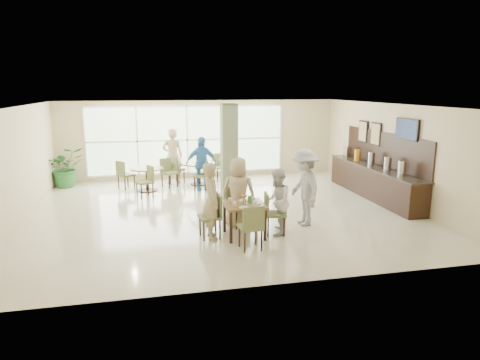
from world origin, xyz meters
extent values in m
plane|color=beige|center=(0.00, 0.00, 0.00)|extent=(10.00, 10.00, 0.00)
plane|color=white|center=(0.00, 0.00, 2.80)|extent=(10.00, 10.00, 0.00)
plane|color=beige|center=(0.00, 4.50, 1.40)|extent=(10.00, 0.00, 10.00)
plane|color=beige|center=(0.00, -4.50, 1.40)|extent=(10.00, 0.00, 10.00)
plane|color=beige|center=(-5.00, 0.00, 1.40)|extent=(0.00, 9.00, 9.00)
plane|color=beige|center=(5.00, 0.00, 1.40)|extent=(0.00, 9.00, 9.00)
plane|color=silver|center=(-0.50, 4.47, 1.40)|extent=(7.00, 0.00, 7.00)
cube|color=#666D4C|center=(0.40, 1.20, 1.40)|extent=(0.45, 0.45, 2.80)
cube|color=brown|center=(0.11, -2.04, 0.72)|extent=(0.90, 0.90, 0.05)
cube|color=black|center=(-0.27, -2.42, 0.35)|extent=(0.06, 0.06, 0.70)
cube|color=black|center=(0.49, -2.42, 0.35)|extent=(0.06, 0.06, 0.70)
cube|color=black|center=(-0.27, -1.66, 0.35)|extent=(0.06, 0.06, 0.70)
cube|color=black|center=(0.49, -1.66, 0.35)|extent=(0.06, 0.06, 0.70)
cylinder|color=brown|center=(-1.97, 2.78, 0.73)|extent=(1.05, 1.05, 0.04)
cylinder|color=black|center=(-1.97, 2.78, 0.35)|extent=(0.10, 0.10, 0.71)
cylinder|color=black|center=(-1.97, 2.78, 0.01)|extent=(0.60, 0.60, 0.03)
cylinder|color=brown|center=(-0.23, 3.35, 0.73)|extent=(1.20, 1.20, 0.04)
cylinder|color=black|center=(-0.23, 3.35, 0.35)|extent=(0.10, 0.10, 0.71)
cylinder|color=black|center=(-0.23, 3.35, 0.01)|extent=(0.60, 0.60, 0.03)
cylinder|color=white|center=(0.36, -1.88, 0.80)|extent=(0.08, 0.08, 0.10)
cylinder|color=white|center=(0.30, -2.26, 0.80)|extent=(0.08, 0.08, 0.10)
cylinder|color=white|center=(-0.14, -2.21, 0.80)|extent=(0.08, 0.08, 0.10)
cylinder|color=white|center=(-0.18, -1.88, 0.80)|extent=(0.08, 0.08, 0.10)
cylinder|color=white|center=(0.03, -2.35, 0.76)|extent=(0.20, 0.20, 0.01)
cylinder|color=white|center=(0.16, -1.79, 0.76)|extent=(0.20, 0.20, 0.01)
cylinder|color=white|center=(0.39, -2.11, 0.76)|extent=(0.20, 0.20, 0.01)
cylinder|color=#99B27F|center=(0.11, -2.04, 0.81)|extent=(0.07, 0.07, 0.12)
sphere|color=orange|center=(0.14, -2.04, 0.92)|extent=(0.07, 0.07, 0.07)
sphere|color=orange|center=(0.10, -2.02, 0.92)|extent=(0.07, 0.07, 0.07)
sphere|color=orange|center=(0.10, -2.07, 0.92)|extent=(0.07, 0.07, 0.07)
cube|color=green|center=(0.26, -1.94, 0.82)|extent=(0.10, 0.06, 0.15)
cube|color=black|center=(4.68, 0.50, 0.45)|extent=(0.60, 4.60, 0.90)
cube|color=black|center=(4.68, 0.50, 0.92)|extent=(0.64, 4.70, 0.04)
cube|color=black|center=(4.97, 0.50, 1.45)|extent=(0.04, 4.60, 1.00)
cylinder|color=silver|center=(4.68, -0.90, 1.14)|extent=(0.20, 0.20, 0.40)
cylinder|color=silver|center=(4.68, -0.20, 1.14)|extent=(0.20, 0.20, 0.40)
cylinder|color=silver|center=(4.68, 0.70, 1.14)|extent=(0.20, 0.20, 0.40)
cylinder|color=orange|center=(4.68, 1.60, 1.12)|extent=(0.18, 0.18, 0.36)
cube|color=silver|center=(4.68, 2.30, 1.12)|extent=(0.18, 0.30, 0.36)
cube|color=black|center=(4.94, -0.60, 2.15)|extent=(0.06, 1.00, 0.58)
cube|color=#7F99CC|center=(4.92, -0.60, 2.15)|extent=(0.01, 0.92, 0.50)
cube|color=black|center=(4.95, 1.00, 1.85)|extent=(0.04, 0.55, 0.70)
cube|color=olive|center=(4.92, 1.00, 1.85)|extent=(0.01, 0.47, 0.62)
cube|color=black|center=(4.95, 1.80, 1.85)|extent=(0.04, 0.55, 0.70)
cube|color=olive|center=(4.92, 1.80, 1.85)|extent=(0.01, 0.47, 0.62)
imported|color=#2A692D|center=(-4.61, 3.97, 0.66)|extent=(1.57, 1.57, 1.32)
imported|color=tan|center=(-0.61, -2.00, 0.84)|extent=(0.43, 0.63, 1.68)
imported|color=tan|center=(0.13, -1.35, 0.84)|extent=(0.92, 0.70, 1.67)
imported|color=white|center=(0.86, -2.04, 0.75)|extent=(0.80, 0.89, 1.50)
imported|color=#A7A7AA|center=(1.70, -1.54, 0.92)|extent=(0.75, 1.23, 1.85)
imported|color=#4288C6|center=(-0.25, 2.57, 0.86)|extent=(1.08, 0.70, 1.72)
imported|color=white|center=(0.74, 3.27, 0.89)|extent=(1.06, 1.76, 1.78)
imported|color=tan|center=(-1.08, 3.72, 0.95)|extent=(0.71, 0.48, 1.91)
camera|label=1|loc=(-1.92, -10.89, 3.27)|focal=32.00mm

